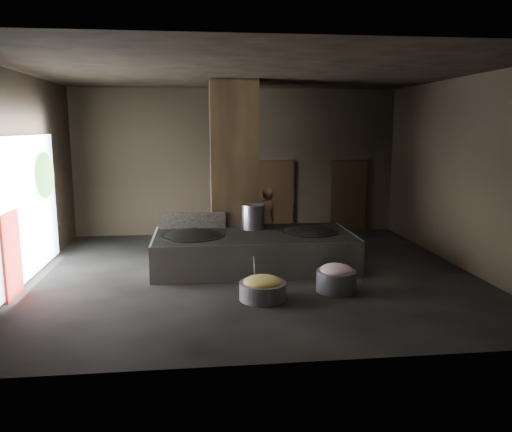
{
  "coord_description": "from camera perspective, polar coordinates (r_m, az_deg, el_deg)",
  "views": [
    {
      "loc": [
        -1.21,
        -11.06,
        3.33
      ],
      "look_at": [
        0.12,
        0.5,
        1.25
      ],
      "focal_mm": 35.0,
      "sensor_mm": 36.0,
      "label": 1
    }
  ],
  "objects": [
    {
      "name": "right_wall",
      "position": [
        12.76,
        22.91,
        4.48
      ],
      "size": [
        0.1,
        9.0,
        4.5
      ],
      "primitive_type": "cube",
      "color": "black",
      "rests_on": "ground"
    },
    {
      "name": "wok_right",
      "position": [
        12.19,
        6.02,
        -2.15
      ],
      "size": [
        1.39,
        1.39,
        0.39
      ],
      "primitive_type": "ellipsoid",
      "color": "black",
      "rests_on": "hearth_platform"
    },
    {
      "name": "hearth_platform",
      "position": [
        12.0,
        -0.28,
        -3.95
      ],
      "size": [
        4.74,
        2.27,
        0.82
      ],
      "primitive_type": "cube",
      "rotation": [
        0.0,
        0.0,
        0.0
      ],
      "color": "#9CAD9D",
      "rests_on": "ground"
    },
    {
      "name": "ceiling",
      "position": [
        11.19,
        -0.35,
        16.39
      ],
      "size": [
        10.0,
        9.0,
        0.1
      ],
      "primitive_type": "cube",
      "color": "black",
      "rests_on": "back_wall"
    },
    {
      "name": "pavilion_sliver",
      "position": [
        10.9,
        -26.13,
        -4.08
      ],
      "size": [
        0.05,
        0.9,
        1.7
      ],
      "primitive_type": "cube",
      "color": "maroon",
      "rests_on": "ground"
    },
    {
      "name": "ladle",
      "position": [
        9.88,
        -0.2,
        -6.2
      ],
      "size": [
        0.11,
        0.36,
        0.66
      ],
      "primitive_type": "cylinder",
      "rotation": [
        0.49,
        0.0,
        -0.22
      ],
      "color": "gray",
      "rests_on": "veg_basin"
    },
    {
      "name": "left_opening",
      "position": [
        11.99,
        -24.69,
        0.9
      ],
      "size": [
        0.04,
        4.2,
        3.1
      ],
      "primitive_type": "cube",
      "color": "white",
      "rests_on": "ground"
    },
    {
      "name": "veg_basin",
      "position": [
        9.87,
        0.77,
        -8.54
      ],
      "size": [
        1.1,
        1.1,
        0.34
      ],
      "primitive_type": "cylinder",
      "rotation": [
        0.0,
        0.0,
        0.22
      ],
      "color": "gray",
      "rests_on": "ground"
    },
    {
      "name": "veg_fill",
      "position": [
        9.81,
        0.78,
        -7.54
      ],
      "size": [
        0.76,
        0.76,
        0.23
      ],
      "primitive_type": "ellipsoid",
      "color": "#9FB457",
      "rests_on": "veg_basin"
    },
    {
      "name": "wok_left_rim",
      "position": [
        11.79,
        -7.28,
        -2.24
      ],
      "size": [
        1.52,
        1.52,
        0.05
      ],
      "primitive_type": "cylinder",
      "color": "black",
      "rests_on": "hearth_platform"
    },
    {
      "name": "left_wall",
      "position": [
        11.76,
        -25.68,
        3.86
      ],
      "size": [
        0.1,
        9.0,
        4.5
      ],
      "primitive_type": "cube",
      "color": "black",
      "rests_on": "ground"
    },
    {
      "name": "back_wall",
      "position": [
        15.69,
        -2.16,
        6.17
      ],
      "size": [
        10.0,
        0.1,
        4.5
      ],
      "primitive_type": "cube",
      "color": "black",
      "rests_on": "ground"
    },
    {
      "name": "wok_right_rim",
      "position": [
        12.17,
        6.02,
        -1.82
      ],
      "size": [
        1.42,
        1.42,
        0.05
      ],
      "primitive_type": "cylinder",
      "color": "black",
      "rests_on": "hearth_platform"
    },
    {
      "name": "floor",
      "position": [
        11.63,
        -0.33,
        -6.77
      ],
      "size": [
        10.0,
        9.0,
        0.1
      ],
      "primitive_type": "cube",
      "color": "black",
      "rests_on": "ground"
    },
    {
      "name": "stock_pot",
      "position": [
        12.39,
        -0.33,
        -0.1
      ],
      "size": [
        0.58,
        0.58,
        0.62
      ],
      "primitive_type": "cylinder",
      "color": "gray",
      "rests_on": "hearth_platform"
    },
    {
      "name": "cook",
      "position": [
        13.53,
        1.19,
        -0.38
      ],
      "size": [
        0.75,
        0.67,
        1.73
      ],
      "primitive_type": "imported",
      "rotation": [
        0.0,
        0.0,
        3.66
      ],
      "color": "#8D6748",
      "rests_on": "ground"
    },
    {
      "name": "meat_basin",
      "position": [
        10.43,
        9.12,
        -7.33
      ],
      "size": [
        0.81,
        0.81,
        0.44
      ],
      "primitive_type": "cylinder",
      "rotation": [
        0.0,
        0.0,
        -0.01
      ],
      "color": "gray",
      "rests_on": "ground"
    },
    {
      "name": "tree_silhouette",
      "position": [
        12.93,
        -22.97,
        4.32
      ],
      "size": [
        0.28,
        1.1,
        1.1
      ],
      "primitive_type": "ellipsoid",
      "color": "#194714",
      "rests_on": "left_opening"
    },
    {
      "name": "platform_cap",
      "position": [
        11.91,
        -0.28,
        -2.06
      ],
      "size": [
        4.63,
        2.22,
        0.03
      ],
      "primitive_type": "cube",
      "color": "black",
      "rests_on": "hearth_platform"
    },
    {
      "name": "pillar",
      "position": [
        13.04,
        -2.57,
        5.37
      ],
      "size": [
        1.2,
        1.2,
        4.5
      ],
      "primitive_type": "cube",
      "color": "black",
      "rests_on": "ground"
    },
    {
      "name": "doorway_near_glow",
      "position": [
        15.82,
        1.37,
        1.84
      ],
      "size": [
        0.82,
        0.04,
        1.93
      ],
      "primitive_type": "cube",
      "color": "#8C6647",
      "rests_on": "ground"
    },
    {
      "name": "meat_fill",
      "position": [
        10.37,
        9.16,
        -6.13
      ],
      "size": [
        0.67,
        0.67,
        0.26
      ],
      "primitive_type": "ellipsoid",
      "color": "tan",
      "rests_on": "meat_basin"
    },
    {
      "name": "doorway_far_glow",
      "position": [
        16.63,
        10.87,
        2.06
      ],
      "size": [
        0.88,
        0.04,
        2.08
      ],
      "primitive_type": "cube",
      "color": "#8C6647",
      "rests_on": "ground"
    },
    {
      "name": "doorway_far",
      "position": [
        16.39,
        10.55,
        2.14
      ],
      "size": [
        1.18,
        0.08,
        2.38
      ],
      "primitive_type": "cube",
      "color": "black",
      "rests_on": "ground"
    },
    {
      "name": "wok_left",
      "position": [
        11.8,
        -7.27,
        -2.58
      ],
      "size": [
        1.49,
        1.49,
        0.41
      ],
      "primitive_type": "ellipsoid",
      "color": "black",
      "rests_on": "hearth_platform"
    },
    {
      "name": "doorway_near",
      "position": [
        15.85,
        2.22,
        2.03
      ],
      "size": [
        1.18,
        0.08,
        2.38
      ],
      "primitive_type": "cube",
      "color": "black",
      "rests_on": "ground"
    },
    {
      "name": "front_wall",
      "position": [
        6.71,
        3.91,
        0.86
      ],
      "size": [
        10.0,
        0.1,
        4.5
      ],
      "primitive_type": "cube",
      "color": "black",
      "rests_on": "ground"
    },
    {
      "name": "splash_guard",
      "position": [
        12.53,
        -7.27,
        -0.53
      ],
      "size": [
        1.65,
        0.07,
        0.41
      ],
      "primitive_type": "cube",
      "rotation": [
        0.0,
        0.0,
        0.0
      ],
      "color": "black",
      "rests_on": "hearth_platform"
    }
  ]
}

